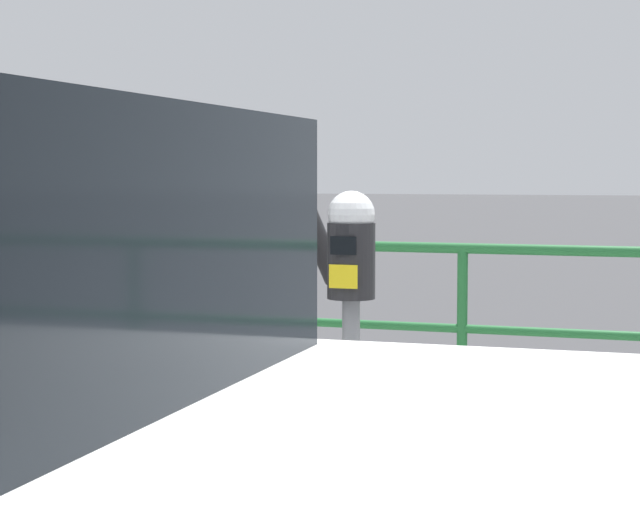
% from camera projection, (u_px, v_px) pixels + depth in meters
% --- Properties ---
extents(sidewalk_curb, '(36.00, 2.89, 0.16)m').
position_uv_depth(sidewalk_curb, '(413.00, 494.00, 5.37)').
color(sidewalk_curb, gray).
rests_on(sidewalk_curb, ground).
extents(parking_meter, '(0.19, 0.20, 1.38)m').
position_uv_depth(parking_meter, '(351.00, 283.00, 4.36)').
color(parking_meter, slate).
rests_on(parking_meter, sidewalk_curb).
extents(pedestrian_at_meter, '(0.69, 0.45, 1.68)m').
position_uv_depth(pedestrian_at_meter, '(240.00, 291.00, 4.69)').
color(pedestrian_at_meter, brown).
rests_on(pedestrian_at_meter, sidewalk_curb).
extents(background_railing, '(24.06, 0.06, 1.05)m').
position_uv_depth(background_railing, '(462.00, 294.00, 6.41)').
color(background_railing, '#1E602D').
rests_on(background_railing, sidewalk_curb).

